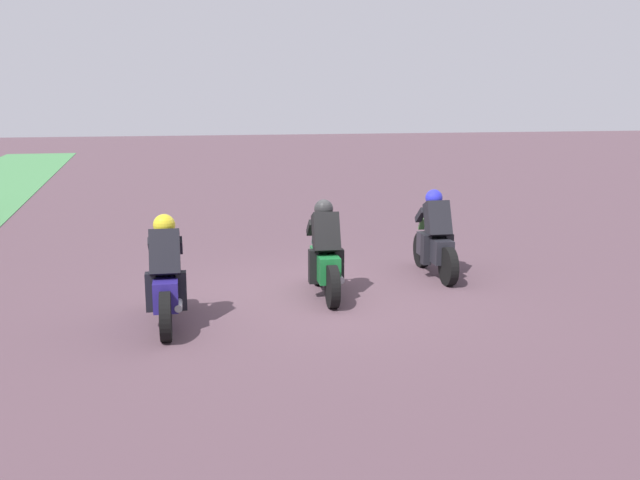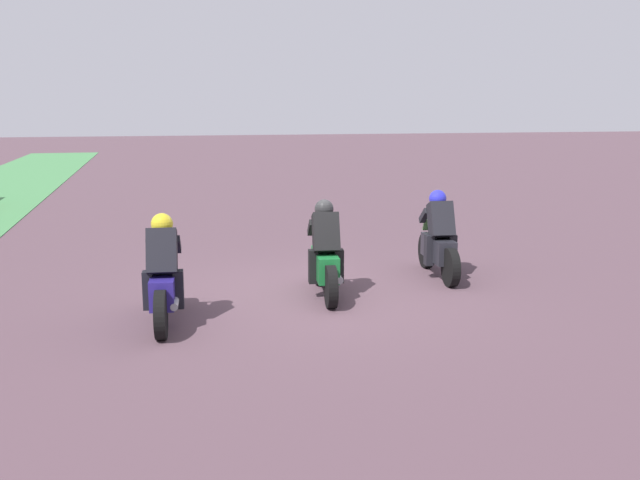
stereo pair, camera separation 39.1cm
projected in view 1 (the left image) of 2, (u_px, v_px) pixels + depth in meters
name	position (u px, v px, depth m)	size (l,w,h in m)	color
ground_plane	(316.00, 295.00, 11.15)	(120.00, 120.00, 0.00)	#503943
rider_lane_a	(435.00, 241.00, 12.34)	(2.04, 0.56, 1.51)	black
rider_lane_b	(325.00, 257.00, 11.04)	(2.04, 0.57, 1.51)	black
rider_lane_c	(166.00, 280.00, 9.57)	(2.04, 0.55, 1.51)	black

